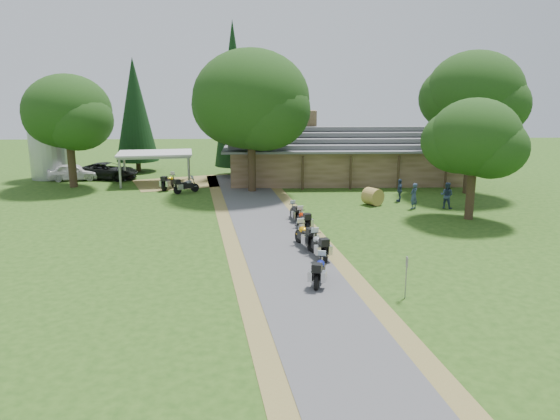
{
  "coord_description": "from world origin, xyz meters",
  "views": [
    {
      "loc": [
        -1.36,
        -25.07,
        8.93
      ],
      "look_at": [
        -0.34,
        5.53,
        1.6
      ],
      "focal_mm": 35.0,
      "sensor_mm": 36.0,
      "label": 1
    }
  ],
  "objects_px": {
    "motorcycle_row_d": "(303,219)",
    "carport": "(156,168)",
    "motorcycle_row_b": "(319,245)",
    "motorcycle_row_c": "(305,234)",
    "silo": "(47,142)",
    "car_dark_suv": "(108,167)",
    "lodge": "(343,153)",
    "motorcycle_row_e": "(295,211)",
    "car_white_sedan": "(74,170)",
    "hay_bale": "(373,197)",
    "motorcycle_carport_b": "(186,185)",
    "motorcycle_carport_a": "(169,181)",
    "motorcycle_row_a": "(320,269)"
  },
  "relations": [
    {
      "from": "lodge",
      "to": "motorcycle_row_e",
      "type": "bearing_deg",
      "value": -109.72
    },
    {
      "from": "lodge",
      "to": "hay_bale",
      "type": "relative_size",
      "value": 17.15
    },
    {
      "from": "motorcycle_row_b",
      "to": "motorcycle_row_e",
      "type": "relative_size",
      "value": 1.19
    },
    {
      "from": "motorcycle_row_d",
      "to": "motorcycle_row_e",
      "type": "distance_m",
      "value": 2.32
    },
    {
      "from": "carport",
      "to": "silo",
      "type": "bearing_deg",
      "value": 156.3
    },
    {
      "from": "carport",
      "to": "motorcycle_carport_b",
      "type": "distance_m",
      "value": 5.44
    },
    {
      "from": "car_white_sedan",
      "to": "motorcycle_row_d",
      "type": "height_order",
      "value": "car_white_sedan"
    },
    {
      "from": "motorcycle_row_e",
      "to": "hay_bale",
      "type": "bearing_deg",
      "value": -66.24
    },
    {
      "from": "hay_bale",
      "to": "carport",
      "type": "bearing_deg",
      "value": 152.29
    },
    {
      "from": "motorcycle_row_e",
      "to": "car_dark_suv",
      "type": "bearing_deg",
      "value": 34.18
    },
    {
      "from": "motorcycle_row_c",
      "to": "carport",
      "type": "bearing_deg",
      "value": 12.04
    },
    {
      "from": "car_dark_suv",
      "to": "motorcycle_row_d",
      "type": "distance_m",
      "value": 24.51
    },
    {
      "from": "car_white_sedan",
      "to": "motorcycle_carport_b",
      "type": "bearing_deg",
      "value": -127.04
    },
    {
      "from": "motorcycle_carport_b",
      "to": "car_dark_suv",
      "type": "bearing_deg",
      "value": 106.48
    },
    {
      "from": "motorcycle_row_b",
      "to": "motorcycle_row_c",
      "type": "bearing_deg",
      "value": 3.71
    },
    {
      "from": "motorcycle_row_a",
      "to": "motorcycle_row_b",
      "type": "distance_m",
      "value": 3.65
    },
    {
      "from": "car_dark_suv",
      "to": "motorcycle_row_b",
      "type": "relative_size",
      "value": 2.84
    },
    {
      "from": "hay_bale",
      "to": "motorcycle_row_a",
      "type": "bearing_deg",
      "value": -109.4
    },
    {
      "from": "car_white_sedan",
      "to": "motorcycle_carport_b",
      "type": "distance_m",
      "value": 12.52
    },
    {
      "from": "carport",
      "to": "motorcycle_row_c",
      "type": "bearing_deg",
      "value": -66.83
    },
    {
      "from": "carport",
      "to": "lodge",
      "type": "bearing_deg",
      "value": -3.66
    },
    {
      "from": "silo",
      "to": "lodge",
      "type": "bearing_deg",
      "value": -3.57
    },
    {
      "from": "lodge",
      "to": "silo",
      "type": "relative_size",
      "value": 3.16
    },
    {
      "from": "motorcycle_row_c",
      "to": "motorcycle_row_e",
      "type": "distance_m",
      "value": 5.93
    },
    {
      "from": "car_dark_suv",
      "to": "motorcycle_row_a",
      "type": "height_order",
      "value": "car_dark_suv"
    },
    {
      "from": "motorcycle_row_e",
      "to": "car_white_sedan",
      "type": "bearing_deg",
      "value": 39.91
    },
    {
      "from": "silo",
      "to": "hay_bale",
      "type": "distance_m",
      "value": 30.39
    },
    {
      "from": "motorcycle_carport_b",
      "to": "hay_bale",
      "type": "bearing_deg",
      "value": -52.83
    },
    {
      "from": "car_white_sedan",
      "to": "hay_bale",
      "type": "height_order",
      "value": "car_white_sedan"
    },
    {
      "from": "lodge",
      "to": "motorcycle_carport_a",
      "type": "height_order",
      "value": "lodge"
    },
    {
      "from": "motorcycle_row_b",
      "to": "hay_bale",
      "type": "relative_size",
      "value": 1.67
    },
    {
      "from": "lodge",
      "to": "motorcycle_row_c",
      "type": "height_order",
      "value": "lodge"
    },
    {
      "from": "silo",
      "to": "motorcycle_row_b",
      "type": "xyz_separation_m",
      "value": [
        22.55,
        -24.11,
        -2.67
      ]
    },
    {
      "from": "motorcycle_carport_b",
      "to": "lodge",
      "type": "bearing_deg",
      "value": -11.68
    },
    {
      "from": "car_white_sedan",
      "to": "motorcycle_row_c",
      "type": "bearing_deg",
      "value": -145.52
    },
    {
      "from": "motorcycle_row_b",
      "to": "motorcycle_row_d",
      "type": "bearing_deg",
      "value": -9.41
    },
    {
      "from": "silo",
      "to": "hay_bale",
      "type": "relative_size",
      "value": 5.42
    },
    {
      "from": "motorcycle_row_a",
      "to": "motorcycle_carport_a",
      "type": "relative_size",
      "value": 0.98
    },
    {
      "from": "motorcycle_row_d",
      "to": "carport",
      "type": "bearing_deg",
      "value": 22.87
    },
    {
      "from": "motorcycle_row_e",
      "to": "hay_bale",
      "type": "relative_size",
      "value": 1.41
    },
    {
      "from": "motorcycle_row_d",
      "to": "car_dark_suv",
      "type": "bearing_deg",
      "value": 28.66
    },
    {
      "from": "motorcycle_row_b",
      "to": "motorcycle_carport_a",
      "type": "relative_size",
      "value": 1.03
    },
    {
      "from": "motorcycle_carport_a",
      "to": "hay_bale",
      "type": "bearing_deg",
      "value": -90.35
    },
    {
      "from": "lodge",
      "to": "silo",
      "type": "height_order",
      "value": "silo"
    },
    {
      "from": "car_dark_suv",
      "to": "motorcycle_row_e",
      "type": "relative_size",
      "value": 3.38
    },
    {
      "from": "silo",
      "to": "hay_bale",
      "type": "xyz_separation_m",
      "value": [
        27.75,
        -12.08,
        -2.76
      ]
    },
    {
      "from": "silo",
      "to": "motorcycle_row_c",
      "type": "height_order",
      "value": "silo"
    },
    {
      "from": "lodge",
      "to": "silo",
      "type": "xyz_separation_m",
      "value": [
        -27.05,
        1.69,
        0.93
      ]
    },
    {
      "from": "carport",
      "to": "motorcycle_row_e",
      "type": "xyz_separation_m",
      "value": [
        11.47,
        -13.42,
        -0.78
      ]
    },
    {
      "from": "motorcycle_row_d",
      "to": "motorcycle_row_b",
      "type": "bearing_deg",
      "value": 169.93
    }
  ]
}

